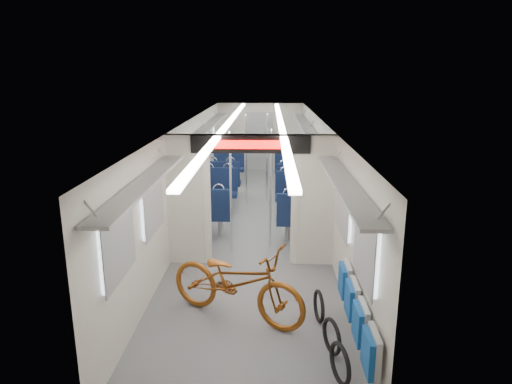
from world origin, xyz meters
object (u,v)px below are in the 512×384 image
bicycle (237,282)px  seat_bay_far_right (291,172)px  bike_hoop_a (340,365)px  stanchion_near_left (231,194)px  stanchion_near_right (270,189)px  seat_bay_far_left (226,170)px  stanchion_far_left (246,160)px  flip_bench (356,312)px  bike_hoop_b (332,338)px  seat_bay_near_right (297,202)px  bike_hoop_c (319,308)px  seat_bay_near_left (214,197)px  stanchion_far_right (267,158)px

bicycle → seat_bay_far_right: 7.15m
bike_hoop_a → bicycle: bearing=132.1°
stanchion_near_left → bicycle: bearing=-83.6°
stanchion_near_right → seat_bay_far_left: bearing=106.0°
bike_hoop_a → stanchion_far_left: stanchion_far_left is taller
bike_hoop_a → seat_bay_far_left: bearing=103.4°
flip_bench → bike_hoop_b: 0.46m
bicycle → seat_bay_near_right: 4.09m
bike_hoop_c → seat_bay_near_right: 4.03m
seat_bay_near_left → seat_bay_far_right: 3.40m
flip_bench → seat_bay_near_left: 5.55m
bike_hoop_a → seat_bay_far_left: 8.76m
bike_hoop_c → stanchion_far_left: bearing=102.4°
stanchion_near_right → stanchion_far_right: (-0.09, 3.26, 0.00)m
stanchion_far_left → stanchion_near_left: bearing=-92.1°
bike_hoop_a → stanchion_near_left: 4.12m
bike_hoop_b → seat_bay_far_left: bearing=104.2°
bike_hoop_a → stanchion_far_left: size_ratio=0.21×
bike_hoop_c → seat_bay_near_left: bearing=114.3°
flip_bench → stanchion_near_left: 3.69m
stanchion_far_right → seat_bay_near_left: bearing=-124.5°
seat_bay_near_left → bike_hoop_c: bearing=-65.7°
flip_bench → stanchion_near_right: 3.72m
bicycle → seat_bay_near_right: (1.05, 3.95, 0.02)m
flip_bench → seat_bay_far_left: bearing=106.0°
seat_bay_near_right → seat_bay_far_left: 3.72m
bike_hoop_a → flip_bench: bearing=64.2°
seat_bay_near_left → seat_bay_far_left: bearing=90.0°
flip_bench → stanchion_near_right: size_ratio=0.90×
flip_bench → bike_hoop_a: (-0.25, -0.52, -0.36)m
seat_bay_far_right → stanchion_far_left: stanchion_far_left is taller
bike_hoop_b → seat_bay_near_right: bearing=91.8°
seat_bay_far_right → stanchion_far_right: (-0.68, -1.10, 0.62)m
seat_bay_near_left → seat_bay_far_left: seat_bay_far_left is taller
bike_hoop_c → stanchion_near_right: (-0.66, 2.77, 0.95)m
stanchion_far_right → seat_bay_near_right: bearing=-71.4°
bike_hoop_a → stanchion_near_right: stanchion_near_right is taller
flip_bench → stanchion_near_left: (-1.74, 3.21, 0.57)m
stanchion_far_right → seat_bay_far_left: bearing=134.7°
seat_bay_near_right → stanchion_near_left: bearing=-130.2°
stanchion_near_right → stanchion_far_left: size_ratio=1.00×
bike_hoop_c → stanchion_near_right: size_ratio=0.20×
flip_bench → stanchion_far_left: size_ratio=0.90×
stanchion_far_right → bike_hoop_a: bearing=-83.4°
seat_bay_near_right → stanchion_far_right: (-0.68, 2.02, 0.59)m
flip_bench → bike_hoop_c: bearing=114.5°
bike_hoop_a → seat_bay_near_left: seat_bay_near_left is taller
stanchion_near_right → stanchion_far_right: bearing=91.5°
seat_bay_near_left → seat_bay_far_right: bearing=56.6°
bike_hoop_a → stanchion_near_right: (-0.76, 4.06, 0.93)m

